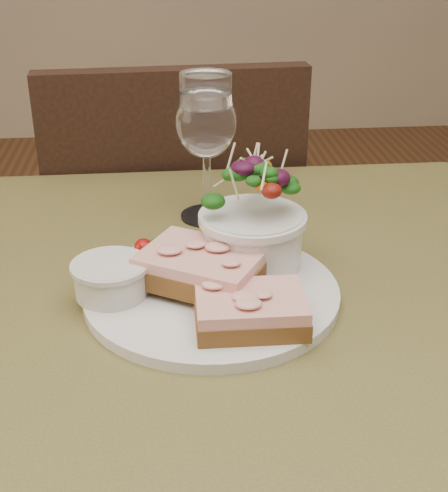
{
  "coord_description": "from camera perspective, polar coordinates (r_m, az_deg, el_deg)",
  "views": [
    {
      "loc": [
        -0.05,
        -0.6,
        1.12
      ],
      "look_at": [
        0.01,
        0.02,
        0.81
      ],
      "focal_mm": 50.0,
      "sensor_mm": 36.0,
      "label": 1
    }
  ],
  "objects": [
    {
      "name": "garnish",
      "position": [
        0.78,
        -5.99,
        -0.13
      ],
      "size": [
        0.05,
        0.04,
        0.02
      ],
      "color": "#0B390A",
      "rests_on": "dinner_plate"
    },
    {
      "name": "ramekin",
      "position": [
        0.7,
        -9.41,
        -2.57
      ],
      "size": [
        0.07,
        0.07,
        0.04
      ],
      "color": "silver",
      "rests_on": "dinner_plate"
    },
    {
      "name": "sandwich_back",
      "position": [
        0.7,
        -1.86,
        -1.76
      ],
      "size": [
        0.15,
        0.14,
        0.03
      ],
      "rotation": [
        0.0,
        0.0,
        -0.54
      ],
      "color": "#472612",
      "rests_on": "dinner_plate"
    },
    {
      "name": "salad_bowl",
      "position": [
        0.74,
        2.4,
        2.57
      ],
      "size": [
        0.11,
        0.11,
        0.13
      ],
      "color": "silver",
      "rests_on": "dinner_plate"
    },
    {
      "name": "wine_glass",
      "position": [
        0.86,
        -1.49,
        9.92
      ],
      "size": [
        0.08,
        0.08,
        0.18
      ],
      "color": "white",
      "rests_on": "cafe_table"
    },
    {
      "name": "cafe_table",
      "position": [
        0.77,
        -0.32,
        -11.43
      ],
      "size": [
        0.8,
        0.8,
        0.75
      ],
      "color": "#4A4520",
      "rests_on": "ground"
    },
    {
      "name": "sandwich_front",
      "position": [
        0.65,
        2.22,
        -5.34
      ],
      "size": [
        0.11,
        0.08,
        0.03
      ],
      "rotation": [
        0.0,
        0.0,
        -0.01
      ],
      "color": "#472612",
      "rests_on": "dinner_plate"
    },
    {
      "name": "chair_far",
      "position": [
        1.46,
        -4.06,
        -7.85
      ],
      "size": [
        0.44,
        0.44,
        0.9
      ],
      "rotation": [
        0.0,
        0.0,
        3.19
      ],
      "color": "black",
      "rests_on": "ground"
    },
    {
      "name": "dinner_plate",
      "position": [
        0.72,
        -1.04,
        -3.9
      ],
      "size": [
        0.27,
        0.27,
        0.01
      ],
      "primitive_type": "cylinder",
      "color": "silver",
      "rests_on": "cafe_table"
    }
  ]
}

